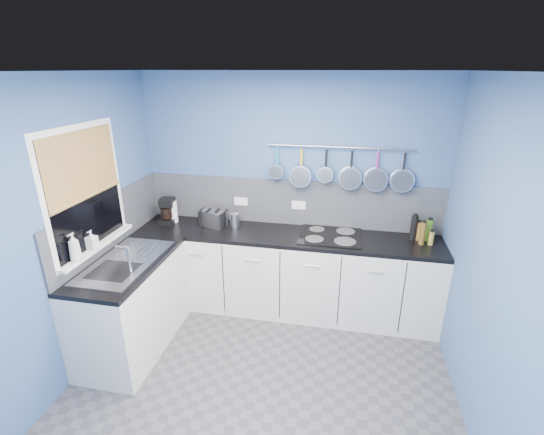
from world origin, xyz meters
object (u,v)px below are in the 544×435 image
(soap_bottle_b, at_px, (92,240))
(hob, at_px, (330,236))
(paper_towel, at_px, (173,212))
(canister, at_px, (235,220))
(soap_bottle_a, at_px, (74,247))
(coffee_maker, at_px, (167,211))
(toaster, at_px, (213,218))

(soap_bottle_b, height_order, hob, soap_bottle_b)
(soap_bottle_b, xyz_separation_m, hob, (2.00, 1.02, -0.23))
(paper_towel, xyz_separation_m, canister, (0.71, 0.02, -0.05))
(canister, distance_m, hob, 1.05)
(soap_bottle_a, bearing_deg, hob, 31.84)
(soap_bottle_b, relative_size, paper_towel, 0.72)
(paper_towel, distance_m, canister, 0.71)
(soap_bottle_a, distance_m, hob, 2.37)
(paper_towel, distance_m, coffee_maker, 0.07)
(hob, bearing_deg, toaster, 178.65)
(soap_bottle_b, relative_size, hob, 0.27)
(toaster, relative_size, hob, 0.43)
(canister, bearing_deg, soap_bottle_a, -125.96)
(canister, bearing_deg, hob, -3.86)
(toaster, relative_size, canister, 1.88)
(soap_bottle_b, bearing_deg, paper_towel, 77.47)
(soap_bottle_b, height_order, paper_towel, soap_bottle_b)
(coffee_maker, bearing_deg, canister, -3.49)
(coffee_maker, distance_m, canister, 0.76)
(paper_towel, relative_size, canister, 1.65)
(toaster, distance_m, canister, 0.23)
(toaster, xyz_separation_m, hob, (1.28, -0.03, -0.08))
(soap_bottle_b, bearing_deg, coffee_maker, 79.32)
(paper_towel, relative_size, hob, 0.38)
(soap_bottle_b, height_order, toaster, soap_bottle_b)
(soap_bottle_a, xyz_separation_m, canister, (0.95, 1.31, -0.20))
(soap_bottle_b, bearing_deg, toaster, 55.53)
(coffee_maker, bearing_deg, soap_bottle_a, -106.86)
(coffee_maker, height_order, canister, coffee_maker)
(canister, height_order, hob, canister)
(soap_bottle_b, height_order, coffee_maker, soap_bottle_b)
(soap_bottle_a, relative_size, toaster, 0.88)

